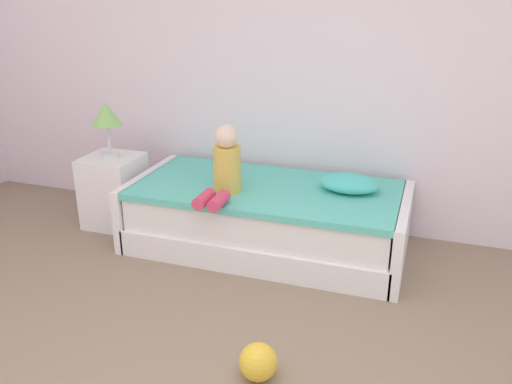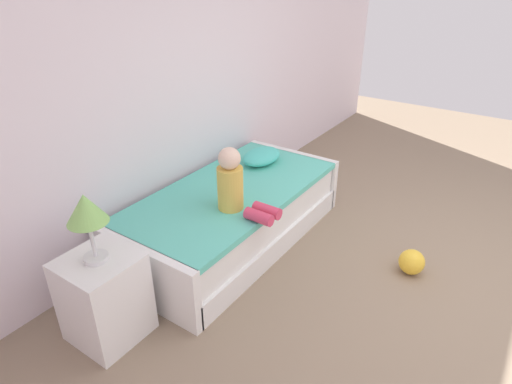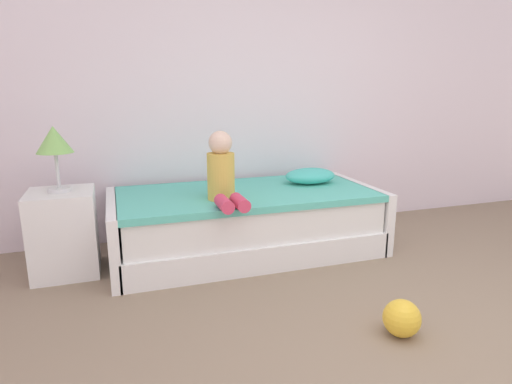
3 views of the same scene
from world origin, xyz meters
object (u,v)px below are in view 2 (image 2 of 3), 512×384
at_px(bed, 232,215).
at_px(pillow, 262,156).
at_px(child_figure, 235,186).
at_px(table_lamp, 86,212).
at_px(nightstand, 105,298).
at_px(toy_ball, 412,262).

height_order(bed, pillow, pillow).
relative_size(bed, child_figure, 4.14).
height_order(table_lamp, pillow, table_lamp).
bearing_deg(nightstand, child_figure, -11.68).
bearing_deg(table_lamp, child_figure, -11.68).
distance_m(bed, child_figure, 0.57).
distance_m(nightstand, pillow, 1.98).
height_order(nightstand, child_figure, child_figure).
relative_size(bed, nightstand, 3.52).
distance_m(bed, table_lamp, 1.52).
bearing_deg(bed, child_figure, -137.09).
distance_m(nightstand, table_lamp, 0.64).
xyz_separation_m(table_lamp, child_figure, (1.10, -0.23, -0.23)).
xyz_separation_m(child_figure, toy_ball, (0.67, -1.23, -0.60)).
xyz_separation_m(bed, table_lamp, (-1.35, -0.00, 0.69)).
xyz_separation_m(child_figure, pillow, (0.85, 0.33, -0.14)).
distance_m(child_figure, toy_ball, 1.52).
height_order(table_lamp, toy_ball, table_lamp).
relative_size(child_figure, pillow, 1.16).
height_order(bed, nightstand, nightstand).
distance_m(nightstand, child_figure, 1.20).
bearing_deg(child_figure, bed, 42.91).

